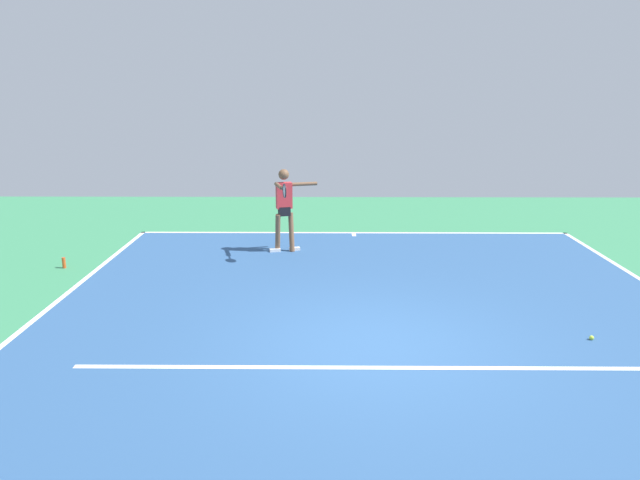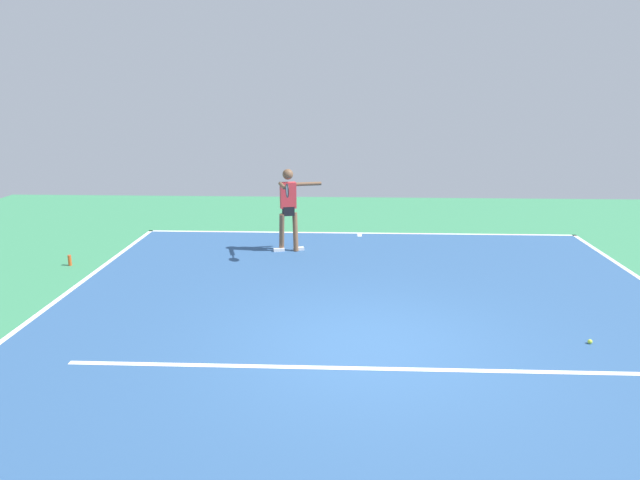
{
  "view_description": "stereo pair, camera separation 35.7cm",
  "coord_description": "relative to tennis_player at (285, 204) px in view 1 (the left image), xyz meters",
  "views": [
    {
      "loc": [
        0.72,
        7.81,
        3.57
      ],
      "look_at": [
        0.81,
        -2.49,
        0.9
      ],
      "focal_mm": 33.45,
      "sensor_mm": 36.0,
      "label": 1
    },
    {
      "loc": [
        0.36,
        7.8,
        3.57
      ],
      "look_at": [
        0.81,
        -2.49,
        0.9
      ],
      "focal_mm": 33.45,
      "sensor_mm": 36.0,
      "label": 2
    }
  ],
  "objects": [
    {
      "name": "ground_plane",
      "position": [
        -1.6,
        4.94,
        -1.07
      ],
      "size": [
        23.33,
        23.33,
        0.0
      ],
      "primitive_type": "plane",
      "color": "#388456"
    },
    {
      "name": "court_surface",
      "position": [
        -1.6,
        4.94,
        -1.07
      ],
      "size": [
        10.69,
        13.48,
        0.0
      ],
      "primitive_type": "cube",
      "color": "#2D5484",
      "rests_on": "ground_plane"
    },
    {
      "name": "court_line_baseline_near",
      "position": [
        -1.6,
        -1.75,
        -1.07
      ],
      "size": [
        10.69,
        0.1,
        0.01
      ],
      "primitive_type": "cube",
      "color": "white",
      "rests_on": "ground_plane"
    },
    {
      "name": "court_line_sideline_right",
      "position": [
        3.7,
        4.94,
        -1.07
      ],
      "size": [
        0.1,
        13.48,
        0.01
      ],
      "primitive_type": "cube",
      "color": "white",
      "rests_on": "ground_plane"
    },
    {
      "name": "court_line_service",
      "position": [
        -1.6,
        5.64,
        -1.07
      ],
      "size": [
        8.02,
        0.1,
        0.01
      ],
      "primitive_type": "cube",
      "color": "white",
      "rests_on": "ground_plane"
    },
    {
      "name": "court_line_centre_mark",
      "position": [
        -1.6,
        -1.55,
        -1.07
      ],
      "size": [
        0.1,
        0.3,
        0.01
      ],
      "primitive_type": "cube",
      "color": "white",
      "rests_on": "ground_plane"
    },
    {
      "name": "tennis_player",
      "position": [
        0.0,
        0.0,
        0.0
      ],
      "size": [
        1.07,
        1.31,
        1.84
      ],
      "rotation": [
        0.0,
        0.0,
        0.26
      ],
      "color": "brown",
      "rests_on": "ground_plane"
    },
    {
      "name": "tennis_ball_near_service_line",
      "position": [
        -4.75,
        4.73,
        -1.04
      ],
      "size": [
        0.07,
        0.07,
        0.07
      ],
      "primitive_type": "sphere",
      "color": "#C6E53D",
      "rests_on": "ground_plane"
    },
    {
      "name": "water_bottle",
      "position": [
        4.39,
        1.28,
        -0.96
      ],
      "size": [
        0.07,
        0.07,
        0.22
      ],
      "primitive_type": "cylinder",
      "color": "#D84C1E",
      "rests_on": "ground_plane"
    }
  ]
}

